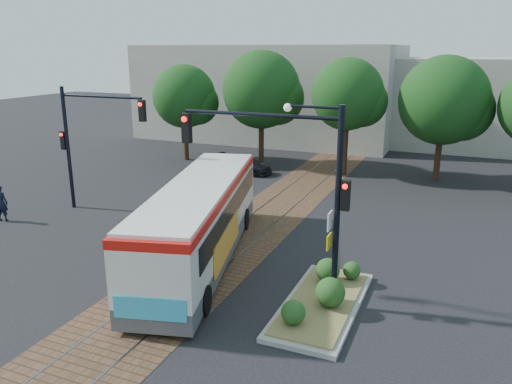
% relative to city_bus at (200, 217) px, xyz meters
% --- Properties ---
extents(ground, '(120.00, 120.00, 0.00)m').
position_rel_city_bus_xyz_m(ground, '(0.43, -0.83, -1.67)').
color(ground, black).
rests_on(ground, ground).
extents(trackbed, '(3.60, 40.00, 0.02)m').
position_rel_city_bus_xyz_m(trackbed, '(0.43, 3.17, -1.66)').
color(trackbed, brown).
rests_on(trackbed, ground).
extents(tree_row, '(26.40, 5.60, 7.67)m').
position_rel_city_bus_xyz_m(tree_row, '(1.64, 15.59, 3.18)').
color(tree_row, '#382314').
rests_on(tree_row, ground).
extents(warehouses, '(40.00, 13.00, 8.00)m').
position_rel_city_bus_xyz_m(warehouses, '(-0.10, 27.92, 2.15)').
color(warehouses, '#ADA899').
rests_on(warehouses, ground).
extents(city_bus, '(5.14, 11.38, 2.99)m').
position_rel_city_bus_xyz_m(city_bus, '(0.00, 0.00, 0.00)').
color(city_bus, '#4D4D50').
rests_on(city_bus, ground).
extents(traffic_island, '(2.20, 5.20, 1.13)m').
position_rel_city_bus_xyz_m(traffic_island, '(5.25, -1.73, -1.34)').
color(traffic_island, gray).
rests_on(traffic_island, ground).
extents(signal_pole_main, '(5.49, 0.46, 6.00)m').
position_rel_city_bus_xyz_m(signal_pole_main, '(4.29, -1.64, 2.49)').
color(signal_pole_main, black).
rests_on(signal_pole_main, ground).
extents(signal_pole_left, '(4.99, 0.34, 6.00)m').
position_rel_city_bus_xyz_m(signal_pole_left, '(-7.94, 3.16, 2.20)').
color(signal_pole_left, black).
rests_on(signal_pole_left, ground).
extents(officer, '(0.73, 0.61, 1.71)m').
position_rel_city_bus_xyz_m(officer, '(-10.65, 0.26, -0.81)').
color(officer, black).
rests_on(officer, ground).
extents(parked_car, '(4.03, 1.88, 1.14)m').
position_rel_city_bus_xyz_m(parked_car, '(-4.17, 13.11, -1.10)').
color(parked_car, black).
rests_on(parked_car, ground).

